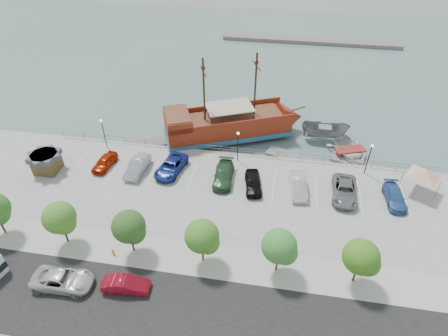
# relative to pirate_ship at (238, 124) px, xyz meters

# --- Properties ---
(ground) EXTENTS (160.00, 160.00, 0.00)m
(ground) POSITION_rel_pirate_ship_xyz_m (0.93, -13.41, -2.17)
(ground) COLOR slate
(street) EXTENTS (100.00, 8.00, 0.04)m
(street) POSITION_rel_pirate_ship_xyz_m (0.93, -29.41, -1.16)
(street) COLOR black
(street) RESTS_ON land_slab
(sidewalk) EXTENTS (100.00, 4.00, 0.05)m
(sidewalk) POSITION_rel_pirate_ship_xyz_m (0.93, -23.41, -1.16)
(sidewalk) COLOR #AFACA1
(sidewalk) RESTS_ON land_slab
(seawall_railing) EXTENTS (50.00, 0.06, 1.00)m
(seawall_railing) POSITION_rel_pirate_ship_xyz_m (0.93, -5.61, -0.64)
(seawall_railing) COLOR slate
(seawall_railing) RESTS_ON land_slab
(far_shore) EXTENTS (40.00, 3.00, 0.80)m
(far_shore) POSITION_rel_pirate_ship_xyz_m (10.93, 41.59, -1.77)
(far_shore) COLOR slate
(far_shore) RESTS_ON ground
(pirate_ship) EXTENTS (20.71, 13.20, 12.97)m
(pirate_ship) POSITION_rel_pirate_ship_xyz_m (0.00, 0.00, 0.00)
(pirate_ship) COLOR maroon
(pirate_ship) RESTS_ON ground
(patrol_boat) EXTENTS (6.76, 2.78, 2.58)m
(patrol_boat) POSITION_rel_pirate_ship_xyz_m (12.32, 1.24, -0.88)
(patrol_boat) COLOR slate
(patrol_boat) RESTS_ON ground
(speedboat) EXTENTS (6.93, 8.09, 1.42)m
(speedboat) POSITION_rel_pirate_ship_xyz_m (15.65, -2.19, -1.46)
(speedboat) COLOR silver
(speedboat) RESTS_ON ground
(dock_west) EXTENTS (6.71, 3.79, 0.37)m
(dock_west) POSITION_rel_pirate_ship_xyz_m (-12.79, -4.21, -1.99)
(dock_west) COLOR slate
(dock_west) RESTS_ON ground
(dock_mid) EXTENTS (7.60, 4.65, 0.42)m
(dock_mid) POSITION_rel_pirate_ship_xyz_m (8.13, -4.21, -1.96)
(dock_mid) COLOR gray
(dock_mid) RESTS_ON ground
(dock_east) EXTENTS (7.53, 4.85, 0.42)m
(dock_east) POSITION_rel_pirate_ship_xyz_m (16.83, -4.21, -1.96)
(dock_east) COLOR gray
(dock_east) RESTS_ON ground
(shed) EXTENTS (3.14, 3.14, 2.53)m
(shed) POSITION_rel_pirate_ship_xyz_m (-22.12, -13.02, 0.18)
(shed) COLOR brown
(shed) RESTS_ON land_slab
(canopy_tent) EXTENTS (5.53, 5.53, 3.73)m
(canopy_tent) POSITION_rel_pirate_ship_xyz_m (22.56, -9.41, 2.08)
(canopy_tent) COLOR slate
(canopy_tent) RESTS_ON land_slab
(street_van) EXTENTS (5.61, 2.79, 1.53)m
(street_van) POSITION_rel_pirate_ship_xyz_m (-11.85, -28.26, -0.41)
(street_van) COLOR silver
(street_van) RESTS_ON street
(street_sedan) EXTENTS (4.33, 1.83, 1.39)m
(street_sedan) POSITION_rel_pirate_ship_xyz_m (-6.11, -27.73, -0.48)
(street_sedan) COLOR maroon
(street_sedan) RESTS_ON street
(fire_hydrant) EXTENTS (0.26, 0.26, 0.74)m
(fire_hydrant) POSITION_rel_pirate_ship_xyz_m (-8.87, -24.21, -0.77)
(fire_hydrant) COLOR gold
(fire_hydrant) RESTS_ON sidewalk
(lamp_post_left) EXTENTS (0.36, 0.36, 4.28)m
(lamp_post_left) POSITION_rel_pirate_ship_xyz_m (-17.07, -6.91, 1.77)
(lamp_post_left) COLOR black
(lamp_post_left) RESTS_ON land_slab
(lamp_post_mid) EXTENTS (0.36, 0.36, 4.28)m
(lamp_post_mid) POSITION_rel_pirate_ship_xyz_m (0.93, -6.91, 1.77)
(lamp_post_mid) COLOR black
(lamp_post_mid) RESTS_ON land_slab
(lamp_post_right) EXTENTS (0.36, 0.36, 4.28)m
(lamp_post_right) POSITION_rel_pirate_ship_xyz_m (16.93, -6.91, 1.77)
(lamp_post_right) COLOR black
(lamp_post_right) RESTS_ON land_slab
(tree_b) EXTENTS (3.30, 3.20, 5.00)m
(tree_b) POSITION_rel_pirate_ship_xyz_m (-13.92, -23.48, 2.13)
(tree_b) COLOR #473321
(tree_b) RESTS_ON sidewalk
(tree_c) EXTENTS (3.30, 3.20, 5.00)m
(tree_c) POSITION_rel_pirate_ship_xyz_m (-6.92, -23.48, 2.13)
(tree_c) COLOR #473321
(tree_c) RESTS_ON sidewalk
(tree_d) EXTENTS (3.30, 3.20, 5.00)m
(tree_d) POSITION_rel_pirate_ship_xyz_m (0.08, -23.48, 2.13)
(tree_d) COLOR #473321
(tree_d) RESTS_ON sidewalk
(tree_e) EXTENTS (3.30, 3.20, 5.00)m
(tree_e) POSITION_rel_pirate_ship_xyz_m (7.08, -23.48, 2.13)
(tree_e) COLOR #473321
(tree_e) RESTS_ON sidewalk
(tree_f) EXTENTS (3.30, 3.20, 5.00)m
(tree_f) POSITION_rel_pirate_ship_xyz_m (14.08, -23.48, 2.13)
(tree_f) COLOR #473321
(tree_f) RESTS_ON sidewalk
(parked_car_a) EXTENTS (2.35, 4.46, 1.45)m
(parked_car_a) POSITION_rel_pirate_ship_xyz_m (-15.41, -11.13, -0.45)
(parked_car_a) COLOR #AA1E04
(parked_car_a) RESTS_ON land_slab
(parked_car_b) EXTENTS (2.06, 5.11, 1.65)m
(parked_car_b) POSITION_rel_pirate_ship_xyz_m (-10.98, -11.34, -0.35)
(parked_car_b) COLOR #A1ABB6
(parked_car_b) RESTS_ON land_slab
(parked_car_c) EXTENTS (3.61, 5.99, 1.56)m
(parked_car_c) POSITION_rel_pirate_ship_xyz_m (-6.86, -10.67, -0.39)
(parked_car_c) COLOR navy
(parked_car_c) RESTS_ON land_slab
(parked_car_d) EXTENTS (2.50, 5.62, 1.60)m
(parked_car_d) POSITION_rel_pirate_ship_xyz_m (-0.14, -11.22, -0.37)
(parked_car_d) COLOR #2A532F
(parked_car_d) RESTS_ON land_slab
(parked_car_e) EXTENTS (2.64, 4.88, 1.58)m
(parked_car_e) POSITION_rel_pirate_ship_xyz_m (3.53, -12.05, -0.38)
(parked_car_e) COLOR black
(parked_car_e) RESTS_ON land_slab
(parked_car_f) EXTENTS (2.35, 5.22, 1.66)m
(parked_car_f) POSITION_rel_pirate_ship_xyz_m (8.76, -11.69, -0.34)
(parked_car_f) COLOR silver
(parked_car_f) RESTS_ON land_slab
(parked_car_g) EXTENTS (2.97, 5.93, 1.61)m
(parked_car_g) POSITION_rel_pirate_ship_xyz_m (14.01, -11.74, -0.37)
(parked_car_g) COLOR slate
(parked_car_g) RESTS_ON land_slab
(parked_car_h) EXTENTS (2.31, 4.96, 1.40)m
(parked_car_h) POSITION_rel_pirate_ship_xyz_m (19.53, -11.74, -0.47)
(parked_car_h) COLOR #35609D
(parked_car_h) RESTS_ON land_slab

